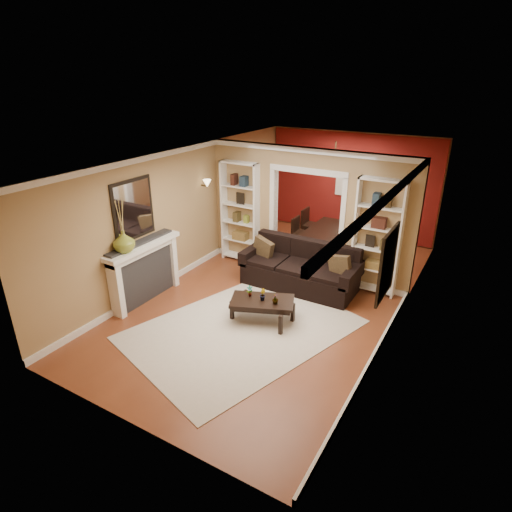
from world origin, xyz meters
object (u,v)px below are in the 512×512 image
Objects in this scene: bookshelf_right at (377,238)px; dining_table at (329,240)px; coffee_table at (262,310)px; bookshelf_left at (241,213)px; sofa at (300,266)px; fireplace at (146,272)px.

bookshelf_right is 2.36m from dining_table.
bookshelf_right reaches higher than dining_table.
dining_table is (-1.54, 1.57, -0.87)m from bookshelf_right.
coffee_table is 0.67× the size of dining_table.
sofa is at bearing -18.16° from bookshelf_left.
coffee_table is at bearing -90.87° from sofa.
bookshelf_right is at bearing 0.00° from bookshelf_left.
sofa is 2.17× the size of coffee_table.
bookshelf_left is (-1.77, 0.58, 0.69)m from sofa.
bookshelf_left is 1.35× the size of fireplace.
fireplace is (-2.31, -1.95, 0.12)m from sofa.
bookshelf_left is at bearing 180.00° from bookshelf_right.
dining_table is (-0.18, 3.65, 0.08)m from coffee_table.
bookshelf_right is at bearing 34.80° from fireplace.
bookshelf_left is at bearing 135.03° from dining_table.
bookshelf_left is at bearing 107.46° from coffee_table.
bookshelf_right reaches higher than coffee_table.
coffee_table is at bearing -177.15° from dining_table.
coffee_table is (-0.02, -1.50, -0.26)m from sofa.
bookshelf_left is 1.42× the size of dining_table.
fireplace reaches higher than coffee_table.
fireplace is at bearing 152.81° from dining_table.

